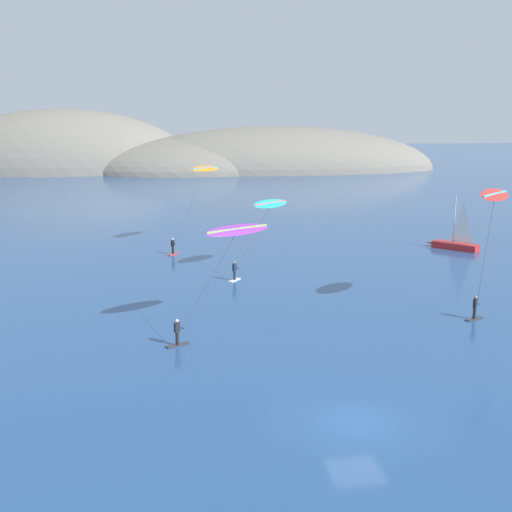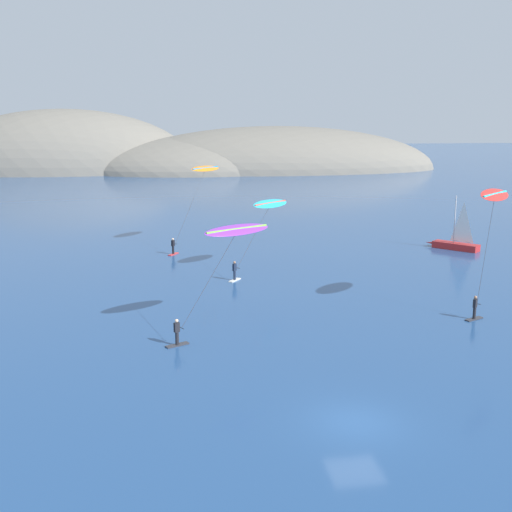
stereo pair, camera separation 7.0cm
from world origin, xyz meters
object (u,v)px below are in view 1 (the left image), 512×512
at_px(sailboat_near, 453,243).
at_px(kitesurfer_purple, 231,240).
at_px(kitesurfer_red, 493,206).
at_px(kitesurfer_cyan, 267,210).
at_px(kitesurfer_orange, 202,176).

height_order(sailboat_near, kitesurfer_purple, kitesurfer_purple).
bearing_deg(kitesurfer_red, kitesurfer_cyan, 132.06).
bearing_deg(kitesurfer_orange, sailboat_near, -11.69).
bearing_deg(kitesurfer_cyan, kitesurfer_purple, -107.14).
distance_m(kitesurfer_red, kitesurfer_cyan, 20.14).
distance_m(sailboat_near, kitesurfer_purple, 35.54).
xyz_separation_m(sailboat_near, kitesurfer_orange, (-26.24, 5.43, 6.95)).
bearing_deg(kitesurfer_red, sailboat_near, 70.17).
bearing_deg(kitesurfer_purple, kitesurfer_red, 4.24).
bearing_deg(kitesurfer_purple, kitesurfer_cyan, 72.86).
height_order(sailboat_near, kitesurfer_cyan, kitesurfer_cyan).
relative_size(sailboat_near, kitesurfer_cyan, 0.87).
height_order(sailboat_near, kitesurfer_red, kitesurfer_red).
distance_m(kitesurfer_purple, kitesurfer_cyan, 17.00).
relative_size(kitesurfer_red, kitesurfer_purple, 1.23).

